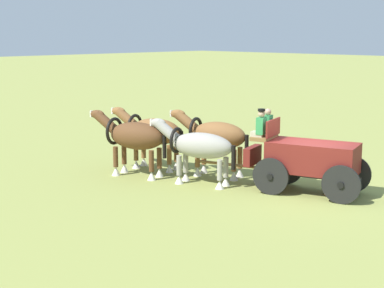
{
  "coord_description": "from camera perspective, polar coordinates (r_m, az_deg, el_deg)",
  "views": [
    {
      "loc": [
        -10.12,
        15.72,
        5.07
      ],
      "look_at": [
        4.26,
        1.15,
        1.2
      ],
      "focal_mm": 55.09,
      "sensor_mm": 36.0,
      "label": 1
    }
  ],
  "objects": [
    {
      "name": "draft_horse_rear_near",
      "position": [
        19.82,
        0.62,
        -0.25
      ],
      "size": [
        3.14,
        1.47,
        2.16
      ],
      "color": "#9E998E",
      "rests_on": "ground"
    },
    {
      "name": "draft_horse_lead_off",
      "position": [
        22.16,
        -3.81,
        1.12
      ],
      "size": [
        3.05,
        1.54,
        2.26
      ],
      "color": "brown",
      "rests_on": "ground"
    },
    {
      "name": "draft_horse_rear_off",
      "position": [
        20.94,
        2.27,
        0.71
      ],
      "size": [
        3.02,
        1.51,
        2.32
      ],
      "color": "brown",
      "rests_on": "ground"
    },
    {
      "name": "ground_plane",
      "position": [
        19.37,
        11.47,
        -4.68
      ],
      "size": [
        220.0,
        220.0,
        0.0
      ],
      "primitive_type": "plane",
      "color": "olive"
    },
    {
      "name": "show_wagon",
      "position": [
        19.15,
        11.07,
        -1.31
      ],
      "size": [
        5.71,
        2.56,
        2.67
      ],
      "color": "maroon",
      "rests_on": "ground"
    },
    {
      "name": "draft_horse_lead_near",
      "position": [
        21.07,
        -5.65,
        0.68
      ],
      "size": [
        3.13,
        1.57,
        2.3
      ],
      "color": "brown",
      "rests_on": "ground"
    }
  ]
}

